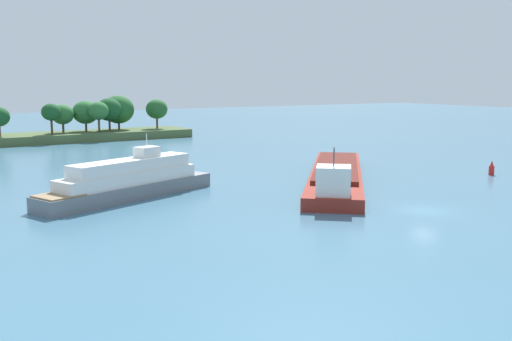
{
  "coord_description": "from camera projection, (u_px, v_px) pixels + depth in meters",
  "views": [
    {
      "loc": [
        -41.97,
        -37.51,
        12.28
      ],
      "look_at": [
        -4.64,
        23.21,
        1.2
      ],
      "focal_mm": 40.63,
      "sensor_mm": 36.0,
      "label": 1
    }
  ],
  "objects": [
    {
      "name": "channel_buoy_red",
      "position": [
        492.0,
        169.0,
        76.08
      ],
      "size": [
        0.7,
        0.7,
        1.9
      ],
      "color": "red",
      "rests_on": "ground"
    },
    {
      "name": "ground_plane",
      "position": [
        425.0,
        211.0,
        55.18
      ],
      "size": [
        400.0,
        400.0,
        0.0
      ],
      "primitive_type": "plane",
      "color": "teal"
    },
    {
      "name": "treeline_island",
      "position": [
        80.0,
        124.0,
        120.25
      ],
      "size": [
        50.97,
        11.59,
        9.11
      ],
      "color": "#4C6038",
      "rests_on": "ground"
    },
    {
      "name": "cargo_barge",
      "position": [
        336.0,
        174.0,
        70.7
      ],
      "size": [
        27.85,
        31.18,
        5.96
      ],
      "color": "maroon",
      "rests_on": "ground"
    },
    {
      "name": "white_riverboat",
      "position": [
        129.0,
        181.0,
        60.98
      ],
      "size": [
        21.15,
        11.25,
        6.63
      ],
      "color": "slate",
      "rests_on": "ground"
    }
  ]
}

